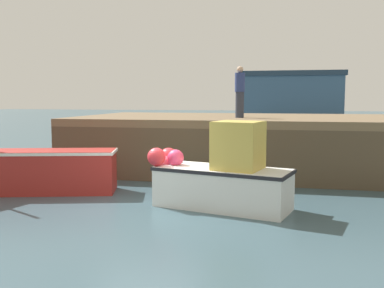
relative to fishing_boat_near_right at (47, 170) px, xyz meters
name	(u,v)px	position (x,y,z in m)	size (l,w,h in m)	color
ground	(144,210)	(3.15, -1.03, -0.68)	(120.00, 160.00, 0.10)	#38515B
pier	(259,127)	(5.47, 4.69, 0.96)	(13.09, 6.42, 1.93)	brown
fishing_boat_near_right	(47,170)	(0.00, 0.00, 0.00)	(3.92, 2.06, 1.18)	maroon
fishing_boat_mid	(221,176)	(4.94, -0.65, 0.14)	(3.54, 1.99, 2.08)	silver
dockworker	(240,92)	(4.85, 4.18, 2.18)	(0.34, 0.34, 1.74)	#2D3342
warehouse	(291,97)	(6.77, 36.87, 2.05)	(10.57, 6.27, 5.31)	#385675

